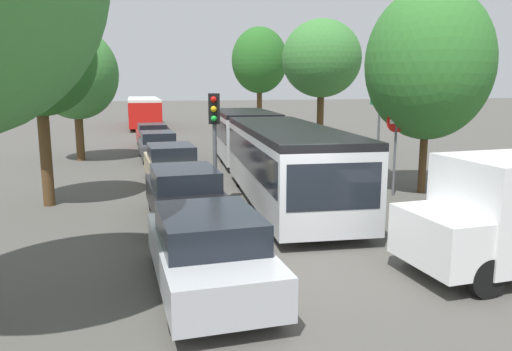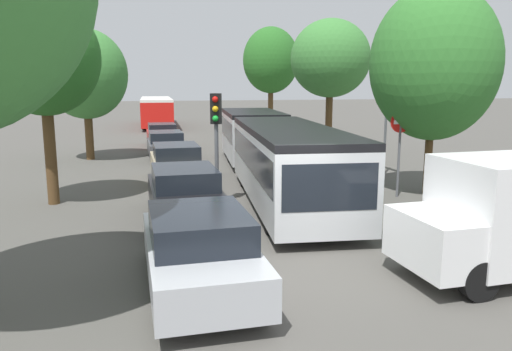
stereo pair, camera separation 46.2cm
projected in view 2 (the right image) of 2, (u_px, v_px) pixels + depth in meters
ground_plane at (292, 273)px, 9.85m from camera, size 200.00×200.00×0.00m
articulated_bus at (270, 146)px, 18.61m from camera, size 3.77×16.37×2.41m
city_bus_rear at (156, 110)px, 43.33m from camera, size 2.67×11.36×2.44m
queued_car_silver at (199, 250)px, 8.92m from camera, size 1.93×4.32×1.48m
queued_car_black at (185, 193)px, 13.57m from camera, size 1.91×4.27×1.47m
queued_car_tan at (176, 163)px, 18.83m from camera, size 1.87×4.19×1.44m
queued_car_graphite at (166, 145)px, 24.46m from camera, size 1.80×4.02×1.38m
queued_car_red at (162, 135)px, 29.46m from camera, size 1.77×3.96×1.36m
traffic_light at (216, 124)px, 14.84m from camera, size 0.37×0.39×3.40m
no_entry_sign at (400, 140)px, 16.14m from camera, size 0.70×0.08×2.82m
direction_sign_post at (386, 112)px, 19.98m from camera, size 0.15×1.40×3.60m
tree_left_mid at (43, 61)px, 14.70m from camera, size 3.31×3.31×6.18m
tree_left_far at (86, 76)px, 23.76m from camera, size 3.95×3.95×6.27m
tree_right_near at (434, 64)px, 16.17m from camera, size 4.14×4.14×6.82m
tree_right_mid at (330, 59)px, 25.48m from camera, size 4.08×4.08×6.93m
tree_right_far at (271, 61)px, 36.99m from camera, size 4.14×4.14×7.80m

